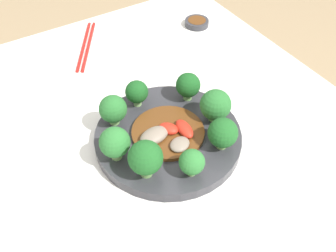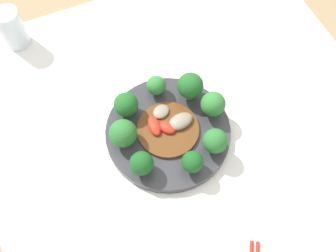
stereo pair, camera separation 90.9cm
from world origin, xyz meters
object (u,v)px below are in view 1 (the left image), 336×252
(broccoli_northeast, at_px, (223,133))
(broccoli_west, at_px, (137,92))
(plate, at_px, (168,137))
(broccoli_north, at_px, (216,105))
(sauce_dish, at_px, (197,22))
(broccoli_northwest, at_px, (188,85))
(broccoli_east, at_px, (192,162))
(broccoli_southeast, at_px, (146,158))
(broccoli_southwest, at_px, (113,109))
(broccoli_south, at_px, (115,143))
(stirfry_center, at_px, (168,133))
(chopsticks, at_px, (86,46))

(broccoli_northeast, bearing_deg, broccoli_west, -156.96)
(plate, height_order, broccoli_north, broccoli_north)
(sauce_dish, bearing_deg, broccoli_northwest, -38.02)
(broccoli_northeast, distance_m, broccoli_east, 0.08)
(broccoli_southeast, relative_size, broccoli_southwest, 1.17)
(broccoli_northwest, distance_m, broccoli_southwest, 0.16)
(broccoli_northeast, bearing_deg, broccoli_northwest, 171.90)
(plate, xyz_separation_m, broccoli_southwest, (-0.08, -0.07, 0.05))
(broccoli_south, height_order, stirfry_center, broccoli_south)
(broccoli_southeast, bearing_deg, broccoli_northeast, 83.73)
(chopsticks, distance_m, sauce_dish, 0.29)
(broccoli_northeast, height_order, stirfry_center, broccoli_northeast)
(broccoli_east, bearing_deg, broccoli_northwest, 148.38)
(broccoli_south, relative_size, stirfry_center, 0.48)
(broccoli_northwest, bearing_deg, stirfry_center, -52.50)
(sauce_dish, bearing_deg, broccoli_northeast, -28.86)
(broccoli_northwest, xyz_separation_m, broccoli_southwest, (-0.02, -0.16, 0.00))
(broccoli_east, height_order, sauce_dish, broccoli_east)
(broccoli_southwest, distance_m, sauce_dish, 0.42)
(broccoli_south, height_order, broccoli_east, broccoli_south)
(broccoli_north, distance_m, sauce_dish, 0.37)
(broccoli_northwest, distance_m, broccoli_northeast, 0.14)
(chopsticks, bearing_deg, broccoli_west, -0.32)
(stirfry_center, height_order, chopsticks, stirfry_center)
(broccoli_south, height_order, broccoli_north, broccoli_north)
(broccoli_northeast, relative_size, stirfry_center, 0.46)
(broccoli_north, bearing_deg, broccoli_southeast, -75.00)
(broccoli_southeast, bearing_deg, stirfry_center, 126.06)
(broccoli_northeast, height_order, broccoli_north, broccoli_north)
(broccoli_southeast, relative_size, broccoli_south, 1.10)
(broccoli_northwest, relative_size, sauce_dish, 0.96)
(broccoli_northwest, xyz_separation_m, broccoli_north, (0.08, 0.01, 0.00))
(broccoli_west, bearing_deg, broccoli_northwest, 68.58)
(broccoli_southeast, height_order, stirfry_center, broccoli_southeast)
(plate, relative_size, broccoli_southeast, 3.81)
(plate, bearing_deg, broccoli_northeast, 40.39)
(broccoli_southwest, bearing_deg, broccoli_west, 109.78)
(broccoli_northwest, bearing_deg, broccoli_southwest, -95.51)
(chopsticks, bearing_deg, broccoli_south, -14.79)
(broccoli_northeast, distance_m, sauce_dish, 0.44)
(broccoli_southwest, bearing_deg, broccoli_north, 61.27)
(broccoli_west, bearing_deg, broccoli_east, -1.35)
(plate, xyz_separation_m, broccoli_northwest, (-0.06, 0.08, 0.04))
(broccoli_east, height_order, chopsticks, broccoli_east)
(plate, bearing_deg, sauce_dish, 138.10)
(broccoli_southeast, height_order, broccoli_north, broccoli_southeast)
(broccoli_northwest, height_order, stirfry_center, broccoli_northwest)
(plate, xyz_separation_m, stirfry_center, (0.00, -0.00, 0.02))
(broccoli_south, height_order, sauce_dish, broccoli_south)
(broccoli_south, bearing_deg, broccoli_west, 136.43)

